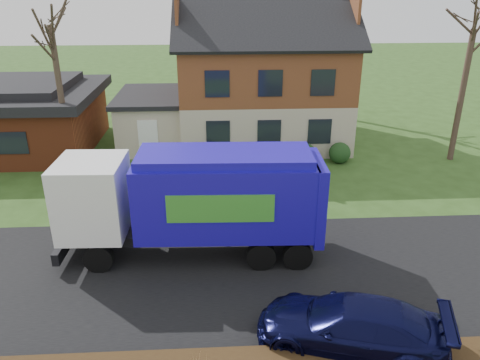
{
  "coord_description": "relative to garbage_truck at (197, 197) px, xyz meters",
  "views": [
    {
      "loc": [
        -0.8,
        -12.51,
        8.54
      ],
      "look_at": [
        0.06,
        2.5,
        2.18
      ],
      "focal_mm": 35.0,
      "sensor_mm": 36.0,
      "label": 1
    }
  ],
  "objects": [
    {
      "name": "ground",
      "position": [
        1.4,
        -1.27,
        -2.12
      ],
      "size": [
        120.0,
        120.0,
        0.0
      ],
      "primitive_type": "plane",
      "color": "#294617",
      "rests_on": "ground"
    },
    {
      "name": "road",
      "position": [
        1.4,
        -1.27,
        -2.11
      ],
      "size": [
        80.0,
        7.0,
        0.02
      ],
      "primitive_type": "cube",
      "color": "black",
      "rests_on": "ground"
    },
    {
      "name": "main_house",
      "position": [
        2.88,
        12.64,
        1.91
      ],
      "size": [
        12.95,
        8.95,
        9.26
      ],
      "color": "#C2B49C",
      "rests_on": "ground"
    },
    {
      "name": "ranch_house",
      "position": [
        -10.6,
        11.73,
        -0.3
      ],
      "size": [
        9.8,
        8.2,
        3.7
      ],
      "color": "brown",
      "rests_on": "ground"
    },
    {
      "name": "garbage_truck",
      "position": [
        0.0,
        0.0,
        0.0
      ],
      "size": [
        8.64,
        2.58,
        3.67
      ],
      "rotation": [
        0.0,
        0.0,
        -0.03
      ],
      "color": "black",
      "rests_on": "ground"
    },
    {
      "name": "silver_sedan",
      "position": [
        -3.28,
        3.89,
        -1.35
      ],
      "size": [
        4.88,
        2.47,
        1.54
      ],
      "primitive_type": "imported",
      "rotation": [
        0.0,
        0.0,
        1.38
      ],
      "color": "#B1B3B9",
      "rests_on": "ground"
    },
    {
      "name": "navy_wagon",
      "position": [
        3.88,
        -4.67,
        -1.44
      ],
      "size": [
        5.03,
        3.23,
        1.36
      ],
      "primitive_type": "imported",
      "rotation": [
        0.0,
        0.0,
        -1.88
      ],
      "color": "black",
      "rests_on": "ground"
    },
    {
      "name": "tree_front_west",
      "position": [
        -6.57,
        8.43,
        5.69
      ],
      "size": [
        3.19,
        3.19,
        9.47
      ],
      "color": "#46372A",
      "rests_on": "ground"
    },
    {
      "name": "tree_front_east",
      "position": [
        12.93,
        8.55,
        5.46
      ],
      "size": [
        3.36,
        3.36,
        9.32
      ],
      "color": "#46352A",
      "rests_on": "ground"
    }
  ]
}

